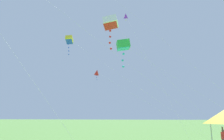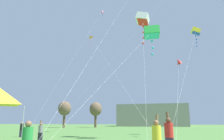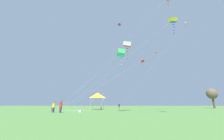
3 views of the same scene
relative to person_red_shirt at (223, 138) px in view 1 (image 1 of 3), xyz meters
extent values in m
cylinder|color=red|center=(0.00, 0.00, 0.19)|extent=(0.43, 0.43, 0.70)
sphere|color=brown|center=(0.00, 0.00, 0.67)|extent=(0.27, 0.27, 0.27)
cylinder|color=brown|center=(-0.02, 0.02, 0.77)|extent=(0.23, 0.23, 0.61)
cylinder|color=silver|center=(1.95, 8.62, 5.64)|extent=(4.38, 17.59, 13.30)
cube|color=yellow|center=(4.13, 17.41, 12.28)|extent=(1.26, 0.98, 1.05)
cube|color=blue|center=(4.13, 17.41, 11.97)|extent=(0.98, 0.88, 0.53)
sphere|color=blue|center=(4.06, 17.44, 11.60)|extent=(0.17, 0.17, 0.17)
sphere|color=blue|center=(4.12, 17.47, 11.12)|extent=(0.17, 0.17, 0.17)
sphere|color=blue|center=(4.10, 17.40, 10.65)|extent=(0.17, 0.17, 0.17)
sphere|color=blue|center=(4.07, 17.38, 10.17)|extent=(0.17, 0.17, 0.17)
cylinder|color=silver|center=(0.85, 6.59, 3.06)|extent=(1.20, 13.02, 8.14)
cone|color=red|center=(1.44, 13.10, 7.13)|extent=(0.77, 0.72, 0.89)
sphere|color=blue|center=(1.48, 13.16, 6.76)|extent=(0.09, 0.09, 0.09)
sphere|color=blue|center=(1.42, 13.10, 6.51)|extent=(0.09, 0.09, 0.09)
sphere|color=blue|center=(1.43, 13.07, 6.26)|extent=(0.09, 0.09, 0.09)
cylinder|color=silver|center=(-4.40, 8.66, 11.38)|extent=(2.40, 24.08, 24.77)
cylinder|color=silver|center=(-5.67, 9.15, 6.36)|extent=(11.41, 20.58, 14.74)
cylinder|color=silver|center=(-1.58, 5.06, 5.39)|extent=(1.23, 12.10, 12.80)
cube|color=white|center=(-2.19, 11.10, 11.79)|extent=(1.45, 1.66, 1.36)
cube|color=red|center=(-2.19, 11.10, 11.37)|extent=(1.17, 1.45, 0.60)
sphere|color=red|center=(-2.15, 11.15, 10.84)|extent=(0.23, 0.23, 0.23)
sphere|color=red|center=(-2.17, 11.15, 10.19)|extent=(0.23, 0.23, 0.23)
sphere|color=red|center=(-2.14, 11.18, 9.53)|extent=(0.23, 0.23, 0.23)
sphere|color=red|center=(-2.22, 11.06, 8.88)|extent=(0.23, 0.23, 0.23)
cylinder|color=silver|center=(-3.27, 3.12, 4.27)|extent=(4.14, 13.47, 10.57)
cube|color=green|center=(-1.20, 9.85, 9.55)|extent=(1.74, 1.60, 1.10)
cube|color=#2DBCD1|center=(-1.20, 9.85, 9.12)|extent=(1.60, 1.40, 0.29)
sphere|color=#2DBCD1|center=(-1.21, 9.82, 8.56)|extent=(0.24, 0.24, 0.24)
sphere|color=#2DBCD1|center=(-1.14, 9.92, 7.88)|extent=(0.24, 0.24, 0.24)
sphere|color=#2DBCD1|center=(-1.23, 9.86, 7.19)|extent=(0.24, 0.24, 0.24)
cylinder|color=silver|center=(-4.37, 7.19, 6.51)|extent=(11.24, 4.80, 15.04)
cone|color=purple|center=(1.25, 9.59, 14.03)|extent=(0.89, 0.70, 0.84)
sphere|color=yellow|center=(1.20, 9.52, 13.68)|extent=(0.09, 0.09, 0.09)
sphere|color=yellow|center=(1.18, 9.58, 13.44)|extent=(0.09, 0.09, 0.09)
camera|label=1|loc=(-23.55, 8.94, 2.36)|focal=35.00mm
camera|label=2|loc=(0.06, -11.46, 0.61)|focal=35.00mm
camera|label=3|loc=(20.32, 9.25, 0.26)|focal=20.00mm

